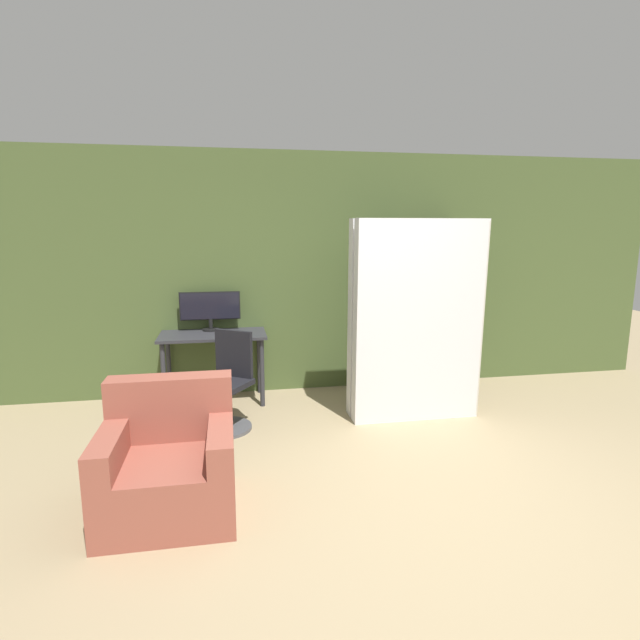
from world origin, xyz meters
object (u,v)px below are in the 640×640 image
bookshelf (419,300)px  armchair (169,463)px  office_chair (226,390)px  mattress_near (419,322)px  mattress_far (411,318)px  monitor (210,308)px

bookshelf → armchair: bearing=-139.0°
office_chair → armchair: bearing=-105.5°
mattress_near → mattress_far: bearing=90.0°
bookshelf → mattress_far: size_ratio=1.00×
office_chair → bookshelf: 2.52m
monitor → office_chair: 1.14m
mattress_near → mattress_far: (0.00, 0.21, -0.00)m
monitor → office_chair: bearing=-80.6°
monitor → armchair: monitor is taller
mattress_near → mattress_far: same height
armchair → mattress_far: bearing=32.9°
office_chair → mattress_far: mattress_far is taller
office_chair → armchair: (-0.37, -1.34, -0.05)m
office_chair → mattress_far: size_ratio=0.47×
mattress_near → bookshelf: bearing=69.0°
monitor → bookshelf: bookshelf is taller
mattress_far → armchair: bearing=-147.1°
mattress_far → mattress_near: bearing=-90.0°
bookshelf → mattress_far: (-0.40, -0.84, -0.06)m
monitor → mattress_far: mattress_far is taller
monitor → armchair: (-0.22, -2.27, -0.69)m
mattress_near → monitor: bearing=152.4°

